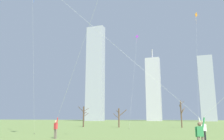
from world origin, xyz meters
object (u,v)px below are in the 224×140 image
distant_kite_drifting_left_orange (196,25)px  kite_flyer_midfield_left_blue (154,85)px  bare_tree_leftmost (84,116)px  distant_kite_drifting_right_purple (136,49)px  kite_flyer_midfield_right_teal (64,103)px  bare_tree_right_of_center (181,113)px  bare_tree_left_of_center (119,117)px

distant_kite_drifting_left_orange → kite_flyer_midfield_left_blue: bearing=-100.0°
distant_kite_drifting_left_orange → bare_tree_leftmost: size_ratio=5.13×
distant_kite_drifting_left_orange → bare_tree_leftmost: 28.62m
kite_flyer_midfield_left_blue → distant_kite_drifting_right_purple: 24.93m
kite_flyer_midfield_right_teal → bare_tree_leftmost: 28.87m
kite_flyer_midfield_left_blue → bare_tree_right_of_center: 28.37m
bare_tree_leftmost → kite_flyer_midfield_left_blue: bearing=-53.1°
distant_kite_drifting_right_purple → bare_tree_leftmost: size_ratio=4.17×
bare_tree_left_of_center → bare_tree_right_of_center: bearing=14.1°
bare_tree_right_of_center → kite_flyer_midfield_right_teal: bearing=-105.5°
kite_flyer_midfield_left_blue → bare_tree_right_of_center: bearing=89.1°
kite_flyer_midfield_right_teal → distant_kite_drifting_right_purple: (1.03, 23.09, 11.40)m
bare_tree_leftmost → bare_tree_left_of_center: (7.76, 0.04, -0.25)m
kite_flyer_midfield_right_teal → bare_tree_left_of_center: size_ratio=5.05×
kite_flyer_midfield_left_blue → kite_flyer_midfield_right_teal: size_ratio=0.86×
bare_tree_leftmost → kite_flyer_midfield_right_teal: bearing=-67.0°
kite_flyer_midfield_left_blue → distant_kite_drifting_left_orange: distant_kite_drifting_left_orange is taller
kite_flyer_midfield_left_blue → bare_tree_leftmost: size_ratio=3.85×
kite_flyer_midfield_right_teal → distant_kite_drifting_right_purple: size_ratio=1.07×
kite_flyer_midfield_right_teal → bare_tree_leftmost: bearing=113.0°
distant_kite_drifting_left_orange → bare_tree_right_of_center: size_ratio=4.18×
kite_flyer_midfield_right_teal → bare_tree_left_of_center: (-3.51, 26.61, -1.08)m
distant_kite_drifting_left_orange → distant_kite_drifting_right_purple: bearing=-167.2°
kite_flyer_midfield_left_blue → bare_tree_left_of_center: (-11.24, 25.37, -2.53)m
distant_kite_drifting_left_orange → distant_kite_drifting_right_purple: distant_kite_drifting_left_orange is taller
bare_tree_right_of_center → bare_tree_leftmost: bearing=-171.3°
bare_tree_right_of_center → kite_flyer_midfield_left_blue: bearing=-90.9°
distant_kite_drifting_right_purple → bare_tree_right_of_center: size_ratio=3.40×
distant_kite_drifting_left_orange → bare_tree_right_of_center: bearing=134.3°
distant_kite_drifting_right_purple → bare_tree_left_of_center: 13.74m
distant_kite_drifting_right_purple → kite_flyer_midfield_right_teal: bearing=-92.6°
distant_kite_drifting_left_orange → kite_flyer_midfield_right_teal: bearing=-115.2°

